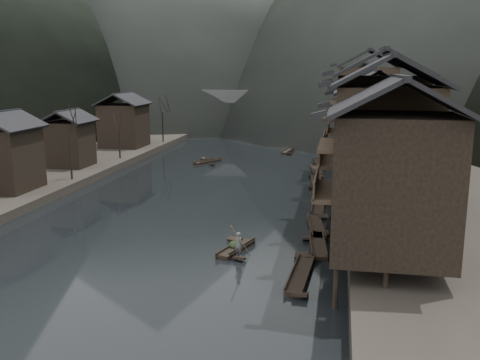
# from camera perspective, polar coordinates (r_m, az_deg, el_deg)

# --- Properties ---
(water) EXTENTS (300.00, 300.00, 0.00)m
(water) POSITION_cam_1_polar(r_m,az_deg,el_deg) (44.31, -8.51, -6.19)
(water) COLOR black
(water) RESTS_ON ground
(left_bank) EXTENTS (40.00, 200.00, 1.20)m
(left_bank) POSITION_cam_1_polar(r_m,az_deg,el_deg) (94.53, -20.79, 3.23)
(left_bank) COLOR #2D2823
(left_bank) RESTS_ON ground
(stilt_houses) EXTENTS (9.00, 67.60, 16.07)m
(stilt_houses) POSITION_cam_1_polar(r_m,az_deg,el_deg) (59.30, 13.81, 7.10)
(stilt_houses) COLOR black
(stilt_houses) RESTS_ON ground
(left_houses) EXTENTS (8.10, 53.20, 8.73)m
(left_houses) POSITION_cam_1_polar(r_m,az_deg,el_deg) (69.57, -19.32, 4.67)
(left_houses) COLOR black
(left_houses) RESTS_ON left_bank
(bare_trees) EXTENTS (3.73, 62.85, 7.46)m
(bare_trees) POSITION_cam_1_polar(r_m,az_deg,el_deg) (65.37, -17.90, 5.06)
(bare_trees) COLOR black
(bare_trees) RESTS_ON left_bank
(moored_sampans) EXTENTS (3.39, 56.94, 0.47)m
(moored_sampans) POSITION_cam_1_polar(r_m,az_deg,el_deg) (59.25, 8.37, -1.33)
(moored_sampans) COLOR black
(moored_sampans) RESTS_ON water
(midriver_boats) EXTENTS (13.30, 17.93, 0.45)m
(midriver_boats) POSITION_cam_1_polar(r_m,az_deg,el_deg) (83.37, 1.46, 2.66)
(midriver_boats) COLOR black
(midriver_boats) RESTS_ON water
(stone_bridge) EXTENTS (40.00, 6.00, 9.00)m
(stone_bridge) POSITION_cam_1_polar(r_m,az_deg,el_deg) (112.91, 3.49, 7.60)
(stone_bridge) COLOR #4C4C4F
(stone_bridge) RESTS_ON ground
(hero_sampan) EXTENTS (2.31, 4.91, 0.43)m
(hero_sampan) POSITION_cam_1_polar(r_m,az_deg,el_deg) (40.93, -0.42, -7.29)
(hero_sampan) COLOR black
(hero_sampan) RESTS_ON water
(cargo_heap) EXTENTS (1.08, 1.41, 0.65)m
(cargo_heap) POSITION_cam_1_polar(r_m,az_deg,el_deg) (40.96, -0.46, -6.46)
(cargo_heap) COLOR black
(cargo_heap) RESTS_ON hero_sampan
(boatman) EXTENTS (0.79, 0.68, 1.83)m
(boatman) POSITION_cam_1_polar(r_m,az_deg,el_deg) (38.95, -0.14, -6.53)
(boatman) COLOR #5D5D5F
(boatman) RESTS_ON hero_sampan
(bamboo_pole) EXTENTS (1.13, 2.55, 3.15)m
(bamboo_pole) POSITION_cam_1_polar(r_m,az_deg,el_deg) (38.20, 0.15, -3.01)
(bamboo_pole) COLOR #8C7A51
(bamboo_pole) RESTS_ON boatman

